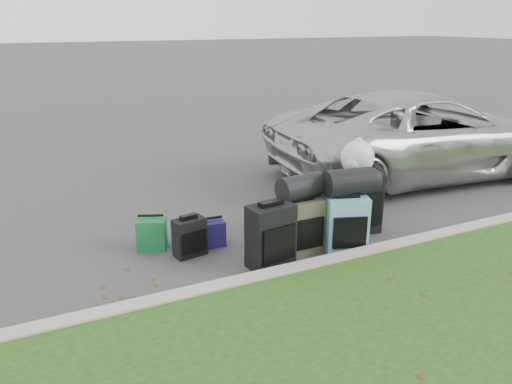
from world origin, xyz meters
name	(u,v)px	position (x,y,z in m)	size (l,w,h in m)	color
ground	(271,239)	(0.00, 0.00, 0.00)	(120.00, 120.00, 0.00)	#383535
curb	(315,268)	(0.00, -1.00, 0.07)	(120.00, 0.18, 0.15)	#9E937F
suv	(420,134)	(3.46, 1.28, 0.70)	(2.34, 5.07, 1.41)	#B7B7B2
suitcase_small_black	(190,237)	(-1.02, 0.00, 0.22)	(0.35, 0.19, 0.44)	black
suitcase_large_black_left	(271,236)	(-0.32, -0.62, 0.35)	(0.48, 0.29, 0.69)	black
suitcase_olive	(302,226)	(0.15, -0.47, 0.31)	(0.46, 0.29, 0.63)	#373825
suitcase_teal	(346,225)	(0.61, -0.67, 0.33)	(0.46, 0.27, 0.66)	teal
suitcase_large_black_right	(359,203)	(1.09, -0.27, 0.38)	(0.50, 0.30, 0.76)	black
tote_green	(152,233)	(-1.35, 0.36, 0.18)	(0.32, 0.26, 0.36)	#16642F
tote_navy	(212,233)	(-0.70, 0.14, 0.15)	(0.28, 0.22, 0.30)	#1C164D
duffel_left	(301,187)	(0.15, -0.42, 0.77)	(0.28, 0.28, 0.51)	black
duffel_right	(349,182)	(0.65, -0.61, 0.81)	(0.30, 0.30, 0.54)	black
trash_bag	(358,158)	(1.03, -0.25, 0.96)	(0.40, 0.40, 0.40)	silver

